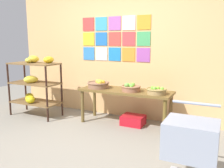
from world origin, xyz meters
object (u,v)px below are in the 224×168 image
object	(u,v)px
fruit_basket_left	(131,88)
produce_crate_under_table	(133,120)
shopping_cart	(191,142)
banana_shelf_unit	(34,81)
fruit_basket_centre	(99,84)
fruit_basket_back_left	(156,91)
display_table	(125,94)

from	to	relation	value
fruit_basket_left	produce_crate_under_table	distance (m)	0.61
produce_crate_under_table	shopping_cart	distance (m)	1.96
banana_shelf_unit	fruit_basket_centre	bearing A→B (deg)	10.08
banana_shelf_unit	fruit_basket_back_left	bearing A→B (deg)	4.45
display_table	fruit_basket_centre	bearing A→B (deg)	-174.78
fruit_basket_left	fruit_basket_back_left	bearing A→B (deg)	-3.20
fruit_basket_centre	produce_crate_under_table	xyz separation A→B (m)	(0.65, 0.09, -0.61)
produce_crate_under_table	banana_shelf_unit	bearing A→B (deg)	-170.71
banana_shelf_unit	display_table	bearing A→B (deg)	8.73
fruit_basket_centre	display_table	bearing A→B (deg)	5.22
fruit_basket_back_left	shopping_cart	world-z (taller)	shopping_cart
display_table	fruit_basket_left	bearing A→B (deg)	-28.04
fruit_basket_centre	fruit_basket_back_left	bearing A→B (deg)	-2.45
banana_shelf_unit	fruit_basket_back_left	xyz separation A→B (m)	(2.40, 0.19, -0.02)
display_table	fruit_basket_centre	world-z (taller)	fruit_basket_centre
fruit_basket_back_left	shopping_cart	size ratio (longest dim) A/B	0.39
produce_crate_under_table	display_table	bearing A→B (deg)	-163.47
fruit_basket_centre	banana_shelf_unit	bearing A→B (deg)	-169.92
fruit_basket_left	banana_shelf_unit	bearing A→B (deg)	-173.81
fruit_basket_back_left	fruit_basket_centre	size ratio (longest dim) A/B	0.82
fruit_basket_back_left	shopping_cart	distance (m)	1.58
banana_shelf_unit	produce_crate_under_table	size ratio (longest dim) A/B	3.04
fruit_basket_back_left	produce_crate_under_table	world-z (taller)	fruit_basket_back_left
display_table	fruit_basket_left	world-z (taller)	fruit_basket_left
fruit_basket_left	shopping_cart	size ratio (longest dim) A/B	0.39
banana_shelf_unit	fruit_basket_centre	size ratio (longest dim) A/B	2.96
fruit_basket_centre	produce_crate_under_table	size ratio (longest dim) A/B	1.03
produce_crate_under_table	shopping_cart	size ratio (longest dim) A/B	0.46
fruit_basket_back_left	fruit_basket_centre	world-z (taller)	fruit_basket_centre
fruit_basket_centre	fruit_basket_left	distance (m)	0.64
banana_shelf_unit	fruit_basket_back_left	distance (m)	2.41
display_table	banana_shelf_unit	bearing A→B (deg)	-171.27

